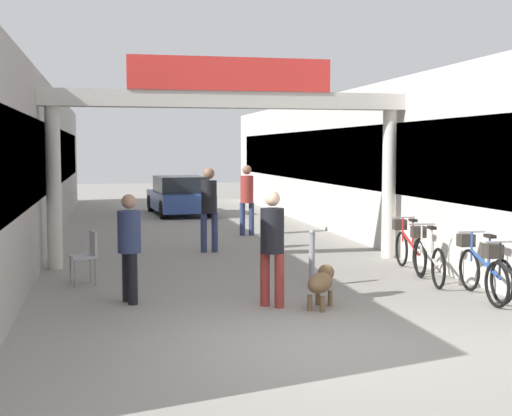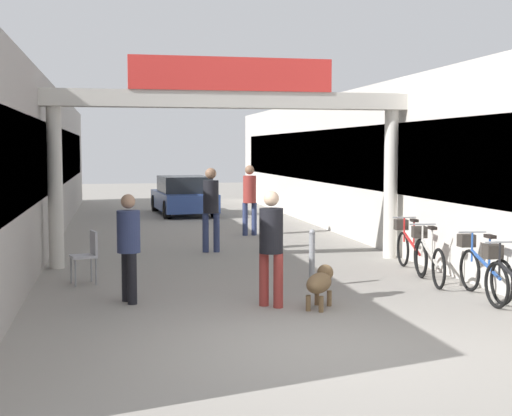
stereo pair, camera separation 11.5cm
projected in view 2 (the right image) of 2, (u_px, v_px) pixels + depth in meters
The scene contains 15 objects.
ground_plane at pixel (319, 347), 8.12m from camera, with size 80.00×80.00×0.00m, color gray.
storefront_right at pixel (384, 163), 19.71m from camera, with size 3.00×26.00×3.74m.
arcade_sign_gateway at pixel (231, 120), 13.92m from camera, with size 7.40×0.47×4.02m.
pedestrian_with_dog at pixel (271, 241), 10.15m from camera, with size 0.48×0.48×1.67m.
pedestrian_companion at pixel (129, 241), 10.42m from camera, with size 0.43×0.43×1.60m.
pedestrian_carrying_crate at pixel (211, 203), 15.57m from camera, with size 0.39×0.38×1.85m.
pedestrian_elderly_walking at pixel (250, 195), 18.61m from camera, with size 0.38×0.35×1.84m.
dog_on_leash at pixel (320, 282), 10.14m from camera, with size 0.66×0.81×0.58m.
bicycle_black_nearest at pixel (512, 283), 9.70m from camera, with size 0.46×1.69×0.98m.
bicycle_blue_second at pixel (482, 268), 10.92m from camera, with size 0.46×1.69×0.98m.
bicycle_silver_third at pixel (428, 257), 12.08m from camera, with size 0.46×1.68×0.98m.
bicycle_red_farthest at pixel (410, 247), 13.31m from camera, with size 0.46×1.69×0.98m.
bollard_post_metal at pixel (312, 258), 11.65m from camera, with size 0.10×0.10×0.95m.
cafe_chair_aluminium_nearer at pixel (88, 252), 11.92m from camera, with size 0.49×0.49×0.89m.
parked_car_blue at pixel (184, 196), 24.65m from camera, with size 2.04×4.12×1.33m.
Camera 2 is at (-2.28, -7.66, 2.26)m, focal length 50.00 mm.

